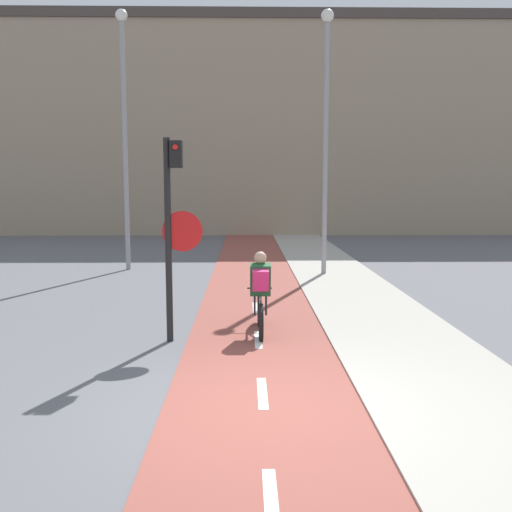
{
  "coord_description": "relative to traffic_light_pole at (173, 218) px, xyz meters",
  "views": [
    {
      "loc": [
        -0.2,
        -6.41,
        2.63
      ],
      "look_at": [
        0.0,
        5.0,
        1.2
      ],
      "focal_mm": 40.0,
      "sensor_mm": 36.0,
      "label": 1
    }
  ],
  "objects": [
    {
      "name": "sidewalk_strip",
      "position": [
        3.81,
        -3.01,
        -2.06
      ],
      "size": [
        2.4,
        60.0,
        0.05
      ],
      "color": "#A8A399",
      "rests_on": "ground_plane"
    },
    {
      "name": "building_row_background",
      "position": [
        1.41,
        22.75,
        3.63
      ],
      "size": [
        60.0,
        5.2,
        11.42
      ],
      "color": "gray",
      "rests_on": "ground_plane"
    },
    {
      "name": "street_lamp_far",
      "position": [
        -2.47,
        8.29,
        2.6
      ],
      "size": [
        0.36,
        0.36,
        7.8
      ],
      "color": "gray",
      "rests_on": "ground_plane"
    },
    {
      "name": "street_lamp_sidewalk",
      "position": [
        3.49,
        7.08,
        2.43
      ],
      "size": [
        0.36,
        0.36,
        7.48
      ],
      "color": "gray",
      "rests_on": "ground_plane"
    },
    {
      "name": "bike_lane",
      "position": [
        1.41,
        -3.0,
        -2.08
      ],
      "size": [
        2.4,
        60.0,
        0.02
      ],
      "color": "brown",
      "rests_on": "ground_plane"
    },
    {
      "name": "traffic_light_pole",
      "position": [
        0.0,
        0.0,
        0.0
      ],
      "size": [
        0.67,
        0.25,
        3.39
      ],
      "color": "black",
      "rests_on": "ground_plane"
    },
    {
      "name": "ground_plane",
      "position": [
        1.41,
        -3.01,
        -2.09
      ],
      "size": [
        120.0,
        120.0,
        0.0
      ],
      "primitive_type": "plane",
      "color": "#5B5B60"
    },
    {
      "name": "cyclist_near",
      "position": [
        1.46,
        0.44,
        -1.38
      ],
      "size": [
        0.46,
        1.67,
        1.47
      ],
      "color": "black",
      "rests_on": "ground_plane"
    }
  ]
}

